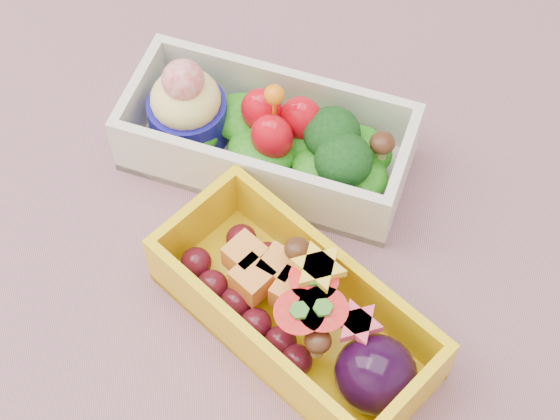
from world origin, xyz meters
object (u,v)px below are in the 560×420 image
at_px(placemat, 266,245).
at_px(bento_yellow, 300,313).
at_px(bento_white, 266,137).
at_px(table, 199,333).

height_order(placemat, bento_yellow, bento_yellow).
bearing_deg(bento_yellow, bento_white, 143.39).
distance_m(table, placemat, 0.11).
relative_size(placemat, bento_white, 3.02).
distance_m(table, bento_yellow, 0.15).
bearing_deg(placemat, bento_yellow, -47.83).
relative_size(bento_white, bento_yellow, 1.01).
bearing_deg(table, bento_yellow, -10.61).
bearing_deg(table, bento_white, 81.56).
height_order(bento_white, bento_yellow, bento_white).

